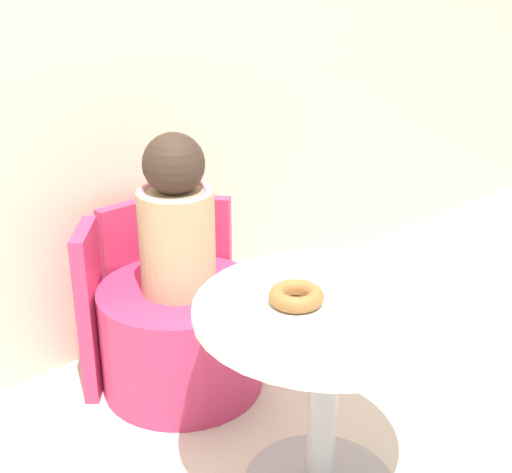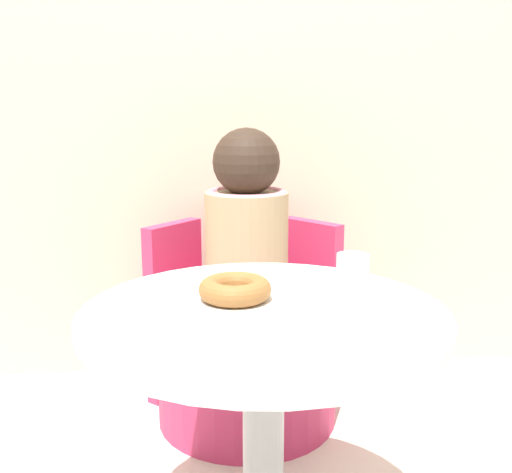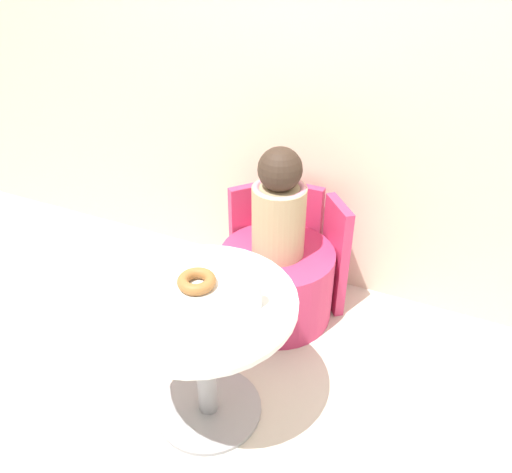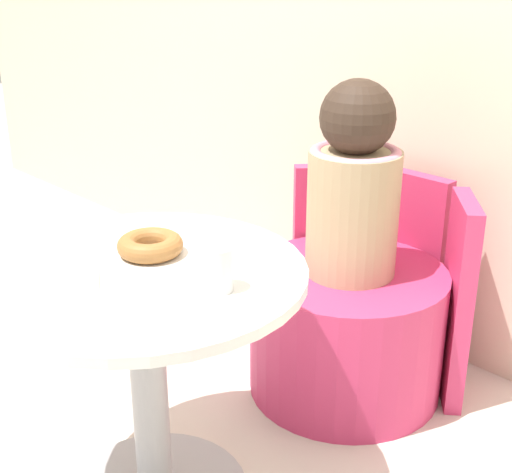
% 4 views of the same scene
% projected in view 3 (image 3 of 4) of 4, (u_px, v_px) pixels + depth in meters
% --- Properties ---
extents(ground_plane, '(12.00, 12.00, 0.00)m').
position_uv_depth(ground_plane, '(214.00, 406.00, 2.22)').
color(ground_plane, beige).
extents(back_wall, '(6.00, 0.06, 2.40)m').
position_uv_depth(back_wall, '(314.00, 71.00, 2.43)').
color(back_wall, beige).
rests_on(back_wall, ground_plane).
extents(round_table, '(0.73, 0.73, 0.63)m').
position_uv_depth(round_table, '(203.00, 335.00, 1.96)').
color(round_table, '#99999E').
rests_on(round_table, ground_plane).
extents(tub_chair, '(0.59, 0.59, 0.40)m').
position_uv_depth(tub_chair, '(277.00, 283.00, 2.64)').
color(tub_chair, '#C63360').
rests_on(tub_chair, ground_plane).
extents(booth_backrest, '(0.69, 0.25, 0.63)m').
position_uv_depth(booth_backrest, '(294.00, 242.00, 2.76)').
color(booth_backrest, '#C63360').
rests_on(booth_backrest, ground_plane).
extents(child_figure, '(0.26, 0.26, 0.56)m').
position_uv_depth(child_figure, '(279.00, 207.00, 2.39)').
color(child_figure, tan).
rests_on(child_figure, tub_chair).
extents(donut, '(0.15, 0.15, 0.05)m').
position_uv_depth(donut, '(197.00, 281.00, 1.92)').
color(donut, '#9E6633').
rests_on(donut, round_table).
extents(cup, '(0.07, 0.07, 0.10)m').
position_uv_depth(cup, '(253.00, 295.00, 1.81)').
color(cup, white).
rests_on(cup, round_table).
extents(paper_napkin, '(0.16, 0.16, 0.01)m').
position_uv_depth(paper_napkin, '(168.00, 319.00, 1.76)').
color(paper_napkin, silver).
rests_on(paper_napkin, round_table).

